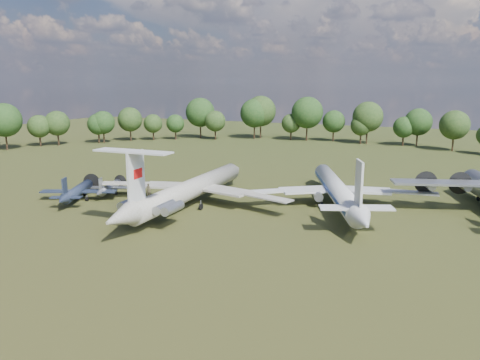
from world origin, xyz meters
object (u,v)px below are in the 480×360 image
at_px(small_prop_northwest, 110,189).
at_px(person_on_il62, 148,190).
at_px(il62_airliner, 191,193).
at_px(small_prop_west, 78,193).
at_px(tu104_jet, 337,194).

distance_m(small_prop_northwest, person_on_il62, 22.33).
relative_size(il62_airliner, small_prop_west, 2.57).
bearing_deg(person_on_il62, il62_airliner, -113.48).
bearing_deg(small_prop_northwest, il62_airliner, -22.85).
distance_m(il62_airliner, tu104_jet, 23.39).
distance_m(il62_airliner, person_on_il62, 12.55).
distance_m(tu104_jet, person_on_il62, 30.18).
bearing_deg(person_on_il62, tu104_jet, -160.06).
height_order(tu104_jet, small_prop_northwest, tu104_jet).
height_order(small_prop_west, small_prop_northwest, small_prop_west).
bearing_deg(small_prop_northwest, tu104_jet, -7.95).
bearing_deg(il62_airliner, small_prop_west, -167.11).
bearing_deg(tu104_jet, person_on_il62, -157.67).
distance_m(tu104_jet, small_prop_west, 43.09).
bearing_deg(il62_airliner, person_on_il62, -90.00).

